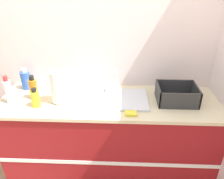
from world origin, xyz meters
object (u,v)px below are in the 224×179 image
sink (116,98)px  bottle_yellow (35,98)px  dish_rack (176,96)px  paper_towel_roll (58,87)px  bottle_blue (26,80)px  bottle_white_spray (8,91)px  bottle_amber (33,89)px

sink → bottle_yellow: bearing=-168.9°
dish_rack → bottle_yellow: 1.20m
paper_towel_roll → bottle_blue: size_ratio=1.38×
bottle_white_spray → bottle_blue: bearing=80.9°
bottle_amber → paper_towel_roll: bearing=-12.4°
bottle_amber → bottle_blue: 0.24m
bottle_yellow → bottle_amber: size_ratio=0.76×
bottle_yellow → bottle_amber: 0.14m
bottle_blue → bottle_yellow: bearing=-57.1°
paper_towel_roll → bottle_white_spray: (-0.43, -0.02, -0.04)m
bottle_yellow → bottle_blue: bearing=122.9°
bottle_blue → paper_towel_roll: bearing=-31.8°
bottle_yellow → bottle_blue: 0.37m
sink → bottle_amber: bearing=-179.7°
bottle_yellow → bottle_white_spray: bearing=168.0°
sink → dish_rack: size_ratio=1.65×
bottle_amber → bottle_white_spray: bearing=-157.8°
bottle_white_spray → paper_towel_roll: bearing=3.1°
paper_towel_roll → bottle_amber: 0.25m
dish_rack → bottle_yellow: (-1.19, -0.13, 0.02)m
sink → paper_towel_roll: (-0.49, -0.06, 0.13)m
dish_rack → bottle_white_spray: size_ratio=1.35×
paper_towel_roll → bottle_amber: bearing=167.6°
sink → bottle_blue: bearing=168.2°
sink → bottle_amber: (-0.73, -0.00, 0.08)m
dish_rack → bottle_white_spray: (-1.44, -0.08, 0.06)m
bottle_blue → bottle_white_spray: size_ratio=0.84×
sink → bottle_white_spray: (-0.91, -0.08, 0.09)m
bottle_yellow → bottle_amber: bottle_amber is taller
sink → bottle_amber: sink is taller
sink → bottle_yellow: size_ratio=3.31×
dish_rack → bottle_yellow: bearing=-173.9°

